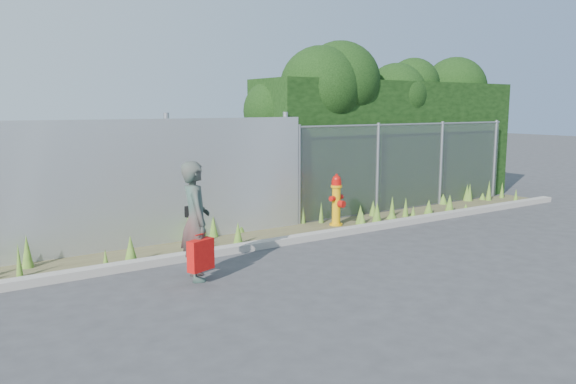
% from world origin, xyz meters
% --- Properties ---
extents(ground, '(80.00, 80.00, 0.00)m').
position_xyz_m(ground, '(0.00, 0.00, 0.00)').
color(ground, '#353537').
rests_on(ground, ground).
extents(curb, '(16.00, 0.22, 0.12)m').
position_xyz_m(curb, '(0.00, 1.80, 0.06)').
color(curb, gray).
rests_on(curb, ground).
extents(weed_strip, '(16.00, 1.33, 0.55)m').
position_xyz_m(weed_strip, '(0.49, 2.45, 0.14)').
color(weed_strip, '#4D462C').
rests_on(weed_strip, ground).
extents(corrugated_fence, '(8.50, 0.21, 2.30)m').
position_xyz_m(corrugated_fence, '(-3.25, 3.01, 1.10)').
color(corrugated_fence, '#A5A8AC').
rests_on(corrugated_fence, ground).
extents(chainlink_fence, '(6.50, 0.07, 2.05)m').
position_xyz_m(chainlink_fence, '(4.25, 3.00, 1.03)').
color(chainlink_fence, gray).
rests_on(chainlink_fence, ground).
extents(hedge, '(7.59, 2.13, 3.89)m').
position_xyz_m(hedge, '(4.29, 4.02, 2.09)').
color(hedge, black).
rests_on(hedge, ground).
extents(fire_hydrant, '(0.36, 0.32, 1.07)m').
position_xyz_m(fire_hydrant, '(1.60, 2.47, 0.52)').
color(fire_hydrant, '#DC9C0B').
rests_on(fire_hydrant, ground).
extents(woman, '(0.53, 0.69, 1.67)m').
position_xyz_m(woman, '(-2.24, 0.82, 0.83)').
color(woman, '#106A5A').
rests_on(woman, ground).
extents(red_tote_bag, '(0.39, 0.14, 0.51)m').
position_xyz_m(red_tote_bag, '(-2.29, 0.57, 0.41)').
color(red_tote_bag, '#AE0B09').
extents(black_shoulder_bag, '(0.21, 0.09, 0.16)m').
position_xyz_m(black_shoulder_bag, '(-2.18, 1.07, 0.93)').
color(black_shoulder_bag, black).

